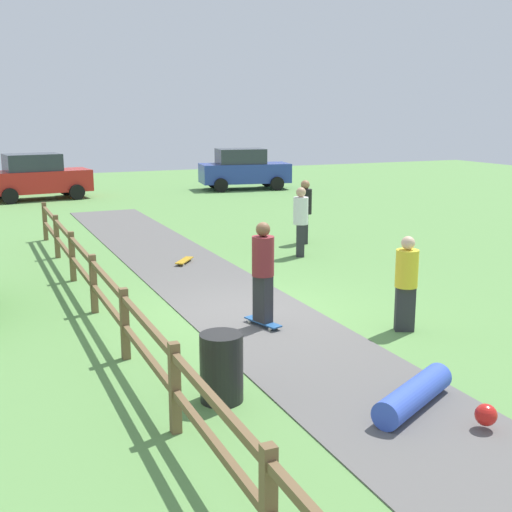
{
  "coord_description": "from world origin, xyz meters",
  "views": [
    {
      "loc": [
        -4.6,
        -10.75,
        3.66
      ],
      "look_at": [
        0.28,
        0.39,
        1.0
      ],
      "focal_mm": 46.61,
      "sensor_mm": 36.0,
      "label": 1
    }
  ],
  "objects_px": {
    "skater_riding": "(263,269)",
    "bystander_black": "(305,209)",
    "skater_fallen": "(419,396)",
    "bystander_white": "(301,218)",
    "parked_car_blue": "(244,169)",
    "parked_car_red": "(37,177)",
    "skateboard_loose": "(184,260)",
    "trash_bin": "(221,368)",
    "bystander_yellow": "(406,279)"
  },
  "relations": [
    {
      "from": "skater_riding",
      "to": "bystander_black",
      "type": "distance_m",
      "value": 7.58
    },
    {
      "from": "skater_fallen",
      "to": "bystander_white",
      "type": "xyz_separation_m",
      "value": [
        2.82,
        8.66,
        0.78
      ]
    },
    {
      "from": "skater_riding",
      "to": "skater_fallen",
      "type": "bearing_deg",
      "value": -83.71
    },
    {
      "from": "skater_riding",
      "to": "parked_car_blue",
      "type": "xyz_separation_m",
      "value": [
        7.68,
        19.31,
        -0.08
      ]
    },
    {
      "from": "skater_fallen",
      "to": "skater_riding",
      "type": "bearing_deg",
      "value": 96.29
    },
    {
      "from": "bystander_white",
      "to": "parked_car_red",
      "type": "height_order",
      "value": "parked_car_red"
    },
    {
      "from": "bystander_black",
      "to": "bystander_white",
      "type": "distance_m",
      "value": 1.74
    },
    {
      "from": "skater_riding",
      "to": "parked_car_red",
      "type": "relative_size",
      "value": 0.42
    },
    {
      "from": "skateboard_loose",
      "to": "bystander_black",
      "type": "xyz_separation_m",
      "value": [
        3.92,
        1.15,
        0.9
      ]
    },
    {
      "from": "bystander_white",
      "to": "skateboard_loose",
      "type": "bearing_deg",
      "value": 173.66
    },
    {
      "from": "trash_bin",
      "to": "skater_riding",
      "type": "bearing_deg",
      "value": 55.71
    },
    {
      "from": "parked_car_blue",
      "to": "parked_car_red",
      "type": "bearing_deg",
      "value": -179.92
    },
    {
      "from": "bystander_black",
      "to": "bystander_white",
      "type": "xyz_separation_m",
      "value": [
        -0.91,
        -1.49,
        -0.0
      ]
    },
    {
      "from": "bystander_black",
      "to": "skateboard_loose",
      "type": "bearing_deg",
      "value": -163.58
    },
    {
      "from": "bystander_white",
      "to": "parked_car_blue",
      "type": "xyz_separation_m",
      "value": [
        4.44,
        14.45,
        -0.02
      ]
    },
    {
      "from": "skateboard_loose",
      "to": "bystander_black",
      "type": "relative_size",
      "value": 0.42
    },
    {
      "from": "skater_riding",
      "to": "skater_fallen",
      "type": "height_order",
      "value": "skater_riding"
    },
    {
      "from": "trash_bin",
      "to": "bystander_black",
      "type": "distance_m",
      "value": 10.63
    },
    {
      "from": "trash_bin",
      "to": "parked_car_blue",
      "type": "xyz_separation_m",
      "value": [
        9.39,
        21.82,
        0.51
      ]
    },
    {
      "from": "bystander_yellow",
      "to": "parked_car_blue",
      "type": "bearing_deg",
      "value": 74.81
    },
    {
      "from": "skateboard_loose",
      "to": "skater_fallen",
      "type": "bearing_deg",
      "value": -88.79
    },
    {
      "from": "parked_car_red",
      "to": "trash_bin",
      "type": "bearing_deg",
      "value": -89.93
    },
    {
      "from": "bystander_yellow",
      "to": "skateboard_loose",
      "type": "bearing_deg",
      "value": 106.76
    },
    {
      "from": "trash_bin",
      "to": "skater_fallen",
      "type": "bearing_deg",
      "value": -31.18
    },
    {
      "from": "skateboard_loose",
      "to": "bystander_white",
      "type": "relative_size",
      "value": 0.43
    },
    {
      "from": "skateboard_loose",
      "to": "bystander_yellow",
      "type": "height_order",
      "value": "bystander_yellow"
    },
    {
      "from": "parked_car_blue",
      "to": "parked_car_red",
      "type": "relative_size",
      "value": 1.01
    },
    {
      "from": "skater_riding",
      "to": "skater_fallen",
      "type": "xyz_separation_m",
      "value": [
        0.42,
        -3.8,
        -0.84
      ]
    },
    {
      "from": "skateboard_loose",
      "to": "parked_car_red",
      "type": "distance_m",
      "value": 14.26
    },
    {
      "from": "trash_bin",
      "to": "skateboard_loose",
      "type": "height_order",
      "value": "trash_bin"
    },
    {
      "from": "skateboard_loose",
      "to": "parked_car_blue",
      "type": "relative_size",
      "value": 0.17
    },
    {
      "from": "skateboard_loose",
      "to": "parked_car_red",
      "type": "height_order",
      "value": "parked_car_red"
    },
    {
      "from": "bystander_black",
      "to": "parked_car_blue",
      "type": "height_order",
      "value": "parked_car_blue"
    },
    {
      "from": "skateboard_loose",
      "to": "bystander_yellow",
      "type": "relative_size",
      "value": 0.46
    },
    {
      "from": "skater_fallen",
      "to": "skateboard_loose",
      "type": "bearing_deg",
      "value": 91.21
    },
    {
      "from": "parked_car_blue",
      "to": "bystander_black",
      "type": "bearing_deg",
      "value": -105.25
    },
    {
      "from": "bystander_black",
      "to": "bystander_yellow",
      "type": "height_order",
      "value": "bystander_black"
    },
    {
      "from": "trash_bin",
      "to": "parked_car_red",
      "type": "xyz_separation_m",
      "value": [
        -0.03,
        21.8,
        0.51
      ]
    },
    {
      "from": "skater_riding",
      "to": "parked_car_red",
      "type": "distance_m",
      "value": 19.37
    },
    {
      "from": "trash_bin",
      "to": "bystander_yellow",
      "type": "xyz_separation_m",
      "value": [
        3.84,
        1.38,
        0.45
      ]
    },
    {
      "from": "bystander_black",
      "to": "parked_car_red",
      "type": "distance_m",
      "value": 14.22
    },
    {
      "from": "trash_bin",
      "to": "skater_fallen",
      "type": "height_order",
      "value": "trash_bin"
    },
    {
      "from": "bystander_white",
      "to": "parked_car_red",
      "type": "distance_m",
      "value": 15.27
    },
    {
      "from": "skater_fallen",
      "to": "skateboard_loose",
      "type": "height_order",
      "value": "skater_fallen"
    },
    {
      "from": "skater_riding",
      "to": "skateboard_loose",
      "type": "height_order",
      "value": "skater_riding"
    },
    {
      "from": "skater_fallen",
      "to": "bystander_black",
      "type": "xyz_separation_m",
      "value": [
        3.73,
        10.14,
        0.79
      ]
    },
    {
      "from": "skater_riding",
      "to": "bystander_white",
      "type": "relative_size",
      "value": 1.02
    },
    {
      "from": "bystander_yellow",
      "to": "parked_car_blue",
      "type": "distance_m",
      "value": 21.18
    },
    {
      "from": "skater_riding",
      "to": "parked_car_red",
      "type": "bearing_deg",
      "value": 95.15
    },
    {
      "from": "skater_fallen",
      "to": "bystander_yellow",
      "type": "relative_size",
      "value": 0.95
    }
  ]
}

